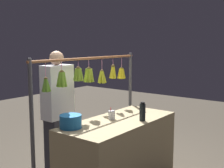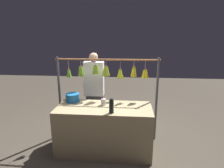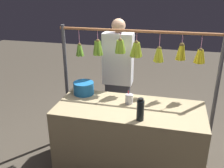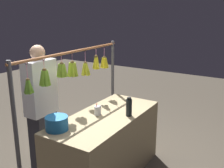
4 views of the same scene
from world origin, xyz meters
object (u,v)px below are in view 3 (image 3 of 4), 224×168
(blue_bucket, at_px, (84,88))
(vendor_person, at_px, (118,81))
(drink_cup, at_px, (129,99))
(water_bottle, at_px, (140,110))

(blue_bucket, bearing_deg, vendor_person, -119.23)
(drink_cup, bearing_deg, vendor_person, -67.51)
(water_bottle, distance_m, vendor_person, 1.09)
(drink_cup, relative_size, vendor_person, 0.09)
(drink_cup, bearing_deg, blue_bucket, -12.42)
(water_bottle, bearing_deg, vendor_person, -66.09)
(water_bottle, distance_m, blue_bucket, 0.87)
(water_bottle, height_order, blue_bucket, water_bottle)
(drink_cup, xyz_separation_m, vendor_person, (0.27, -0.66, -0.06))
(water_bottle, relative_size, vendor_person, 0.14)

